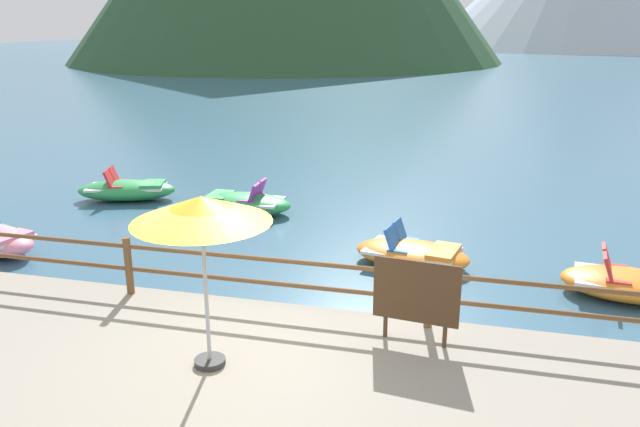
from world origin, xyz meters
name	(u,v)px	position (x,y,z in m)	size (l,w,h in m)	color
ground_plane	(441,88)	(0.00, 40.00, 0.00)	(200.00, 200.00, 0.00)	#38607A
dock_railing	(270,274)	(0.00, 1.55, 0.98)	(23.92, 0.12, 0.95)	brown
sign_board	(416,293)	(2.24, 1.05, 1.13)	(1.17, 0.19, 1.19)	silver
beach_umbrella	(201,212)	(-0.24, -0.20, 2.45)	(1.70, 1.70, 2.24)	#B2B2B7
pedal_boat_0	(413,253)	(1.81, 4.91, 0.25)	(2.47, 1.71, 0.82)	orange
pedal_boat_1	(127,190)	(-6.16, 7.82, 0.28)	(2.80, 1.82, 0.87)	green
pedal_boat_4	(627,283)	(5.59, 4.34, 0.25)	(2.32, 1.56, 0.82)	orange
pedal_boat_6	(244,203)	(-2.67, 7.42, 0.27)	(2.41, 1.24, 0.85)	green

